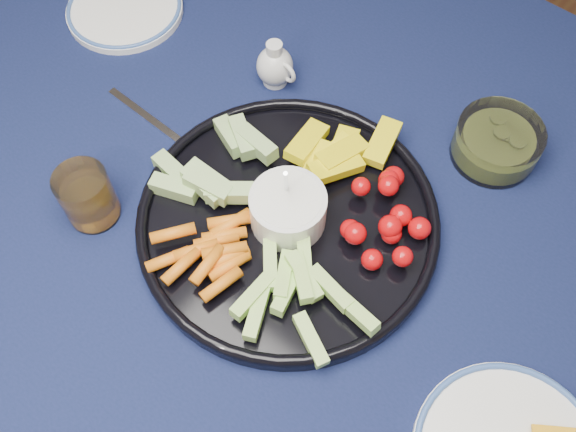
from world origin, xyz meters
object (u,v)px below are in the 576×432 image
Objects in this scene: crudite_platter at (286,216)px; pickle_bowl at (496,144)px; dining_table at (314,220)px; juice_tumbler at (88,198)px; creamer_pitcher at (275,66)px; side_plate_extra at (125,9)px.

crudite_platter is 3.32× the size of pickle_bowl.
crudite_platter is (0.00, -0.07, 0.11)m from dining_table.
juice_tumbler is at bearing -144.85° from crudite_platter.
dining_table is 21.78× the size of creamer_pitcher.
dining_table is at bearing -127.50° from pickle_bowl.
dining_table is at bearing 93.49° from crudite_platter.
juice_tumbler is at bearing -133.36° from dining_table.
creamer_pitcher is 0.93× the size of juice_tumbler.
crudite_platter is 0.31m from pickle_bowl.
side_plate_extra is (-0.46, 0.14, -0.01)m from crudite_platter.
side_plate_extra is (-0.25, 0.29, -0.03)m from juice_tumbler.
pickle_bowl is at bearing 60.96° from crudite_platter.
dining_table is 13.98× the size of pickle_bowl.
crudite_platter is 4.80× the size of juice_tumbler.
crudite_platter is 5.17× the size of creamer_pitcher.
crudite_platter reaches higher than dining_table.
dining_table is 0.28m from pickle_bowl.
crudite_platter reaches higher than side_plate_extra.
pickle_bowl is 0.62m from side_plate_extra.
juice_tumbler is at bearing -96.55° from creamer_pitcher.
creamer_pitcher reaches higher than pickle_bowl.
crudite_platter reaches higher than creamer_pitcher.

